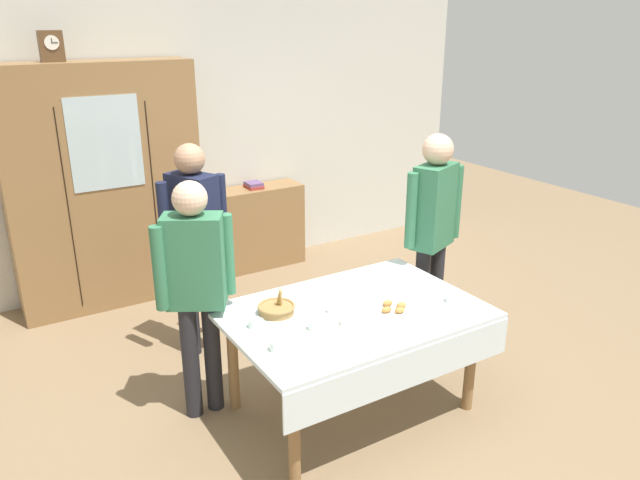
{
  "coord_description": "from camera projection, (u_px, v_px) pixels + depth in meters",
  "views": [
    {
      "loc": [
        -2.0,
        -3.07,
        2.48
      ],
      "look_at": [
        0.0,
        0.2,
        1.08
      ],
      "focal_mm": 34.29,
      "sensor_mm": 36.0,
      "label": 1
    }
  ],
  "objects": [
    {
      "name": "bread_basket",
      "position": [
        277.0,
        308.0,
        3.83
      ],
      "size": [
        0.24,
        0.24,
        0.16
      ],
      "color": "#9E7542",
      "rests_on": "dining_table"
    },
    {
      "name": "pastry_plate",
      "position": [
        393.0,
        309.0,
        3.86
      ],
      "size": [
        0.28,
        0.28,
        0.05
      ],
      "color": "white",
      "rests_on": "dining_table"
    },
    {
      "name": "person_behind_table_left",
      "position": [
        196.0,
        279.0,
        3.77
      ],
      "size": [
        0.52,
        0.35,
        1.58
      ],
      "color": "#232328",
      "rests_on": "ground"
    },
    {
      "name": "person_behind_table_right",
      "position": [
        433.0,
        221.0,
        4.59
      ],
      "size": [
        0.52,
        0.32,
        1.7
      ],
      "color": "#232328",
      "rests_on": "ground"
    },
    {
      "name": "tea_cup_front_edge",
      "position": [
        315.0,
        326.0,
        3.62
      ],
      "size": [
        0.13,
        0.13,
        0.06
      ],
      "color": "silver",
      "rests_on": "dining_table"
    },
    {
      "name": "dining_table",
      "position": [
        356.0,
        325.0,
        3.89
      ],
      "size": [
        1.61,
        1.11,
        0.73
      ],
      "color": "olive",
      "rests_on": "ground"
    },
    {
      "name": "book_stack",
      "position": [
        254.0,
        185.0,
        6.19
      ],
      "size": [
        0.16,
        0.22,
        0.06
      ],
      "color": "#99332D",
      "rests_on": "bookshelf_low"
    },
    {
      "name": "tea_cup_back_edge",
      "position": [
        255.0,
        324.0,
        3.65
      ],
      "size": [
        0.13,
        0.13,
        0.06
      ],
      "color": "silver",
      "rests_on": "dining_table"
    },
    {
      "name": "tea_cup_far_left",
      "position": [
        452.0,
        299.0,
        3.97
      ],
      "size": [
        0.13,
        0.13,
        0.06
      ],
      "color": "white",
      "rests_on": "dining_table"
    },
    {
      "name": "tea_cup_near_right",
      "position": [
        347.0,
        321.0,
        3.68
      ],
      "size": [
        0.13,
        0.13,
        0.06
      ],
      "color": "white",
      "rests_on": "dining_table"
    },
    {
      "name": "spoon_back_edge",
      "position": [
        426.0,
        288.0,
        4.19
      ],
      "size": [
        0.12,
        0.02,
        0.01
      ],
      "color": "silver",
      "rests_on": "dining_table"
    },
    {
      "name": "spoon_mid_right",
      "position": [
        312.0,
        345.0,
        3.46
      ],
      "size": [
        0.12,
        0.02,
        0.01
      ],
      "color": "silver",
      "rests_on": "dining_table"
    },
    {
      "name": "tea_cup_mid_left",
      "position": [
        334.0,
        309.0,
        3.83
      ],
      "size": [
        0.13,
        0.13,
        0.06
      ],
      "color": "white",
      "rests_on": "dining_table"
    },
    {
      "name": "back_wall",
      "position": [
        189.0,
        141.0,
        5.95
      ],
      "size": [
        6.4,
        0.1,
        2.7
      ],
      "primitive_type": "cube",
      "color": "silver",
      "rests_on": "ground"
    },
    {
      "name": "mantel_clock",
      "position": [
        51.0,
        46.0,
        4.82
      ],
      "size": [
        0.18,
        0.11,
        0.24
      ],
      "color": "brown",
      "rests_on": "wall_cabinet"
    },
    {
      "name": "wall_cabinet",
      "position": [
        105.0,
        187.0,
        5.37
      ],
      "size": [
        1.63,
        0.46,
        2.15
      ],
      "color": "olive",
      "rests_on": "ground"
    },
    {
      "name": "bookshelf_low",
      "position": [
        255.0,
        227.0,
        6.35
      ],
      "size": [
        0.99,
        0.35,
        0.85
      ],
      "color": "olive",
      "rests_on": "ground"
    },
    {
      "name": "tea_cup_near_left",
      "position": [
        276.0,
        347.0,
        3.39
      ],
      "size": [
        0.13,
        0.13,
        0.06
      ],
      "color": "silver",
      "rests_on": "dining_table"
    },
    {
      "name": "person_by_cabinet",
      "position": [
        195.0,
        230.0,
        4.5
      ],
      "size": [
        0.52,
        0.41,
        1.65
      ],
      "color": "#232328",
      "rests_on": "ground"
    },
    {
      "name": "ground_plane",
      "position": [
        335.0,
        392.0,
        4.29
      ],
      "size": [
        12.0,
        12.0,
        0.0
      ],
      "primitive_type": "plane",
      "color": "#846B4C",
      "rests_on": "ground"
    }
  ]
}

